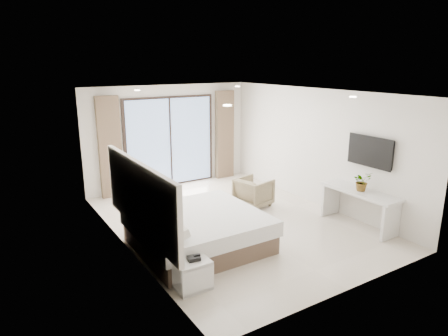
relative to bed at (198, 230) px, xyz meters
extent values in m
plane|color=beige|center=(1.20, 0.66, -0.32)|extent=(6.20, 6.20, 0.00)
cube|color=silver|center=(1.20, 3.76, 1.03)|extent=(4.60, 0.02, 2.70)
cube|color=silver|center=(1.20, -2.44, 1.03)|extent=(4.60, 0.02, 2.70)
cube|color=silver|center=(-1.10, 0.66, 1.03)|extent=(0.02, 6.20, 2.70)
cube|color=silver|center=(3.50, 0.66, 1.03)|extent=(0.02, 6.20, 2.70)
cube|color=white|center=(1.20, 0.66, 2.38)|extent=(4.60, 6.20, 0.02)
cube|color=silver|center=(-1.05, 0.00, 0.83)|extent=(0.08, 3.00, 1.20)
cube|color=black|center=(3.45, -0.90, 1.23)|extent=(0.06, 1.00, 0.58)
cube|color=black|center=(3.41, -0.90, 1.23)|extent=(0.02, 1.04, 0.62)
cube|color=black|center=(1.20, 3.73, 0.88)|extent=(2.56, 0.04, 2.42)
cube|color=#7E9ACA|center=(1.20, 3.70, 0.88)|extent=(2.40, 0.01, 2.30)
cube|color=brown|center=(-0.45, 3.62, 0.93)|extent=(0.55, 0.14, 2.50)
cube|color=brown|center=(2.85, 3.62, 0.93)|extent=(0.55, 0.14, 2.50)
cylinder|color=white|center=(-0.10, -1.14, 2.36)|extent=(0.12, 0.12, 0.02)
cylinder|color=white|center=(2.50, -1.14, 2.36)|extent=(0.12, 0.12, 0.02)
cylinder|color=white|center=(-0.10, 2.46, 2.36)|extent=(0.12, 0.12, 0.02)
cylinder|color=white|center=(2.50, 2.46, 2.36)|extent=(0.12, 0.12, 0.02)
cube|color=brown|center=(0.02, 0.00, -0.15)|extent=(2.13, 2.02, 0.34)
cube|color=silver|center=(0.02, 0.00, 0.16)|extent=(2.21, 2.10, 0.28)
cube|color=white|center=(-0.75, -0.69, 0.36)|extent=(0.28, 0.43, 0.14)
cube|color=white|center=(-0.75, -0.23, 0.36)|extent=(0.28, 0.43, 0.14)
cube|color=white|center=(-0.75, 0.23, 0.36)|extent=(0.28, 0.43, 0.14)
cube|color=white|center=(-0.75, 0.69, 0.36)|extent=(0.28, 0.43, 0.14)
cube|color=silver|center=(-0.73, -1.18, 0.12)|extent=(0.51, 0.42, 0.05)
cube|color=silver|center=(-0.73, -1.18, -0.30)|extent=(0.51, 0.42, 0.05)
cube|color=silver|center=(-0.73, -1.36, -0.09)|extent=(0.50, 0.05, 0.41)
cube|color=silver|center=(-0.73, -0.99, -0.09)|extent=(0.50, 0.05, 0.41)
cube|color=black|center=(-0.71, -1.19, 0.17)|extent=(0.20, 0.17, 0.06)
cube|color=silver|center=(3.24, -0.90, 0.42)|extent=(0.52, 1.68, 0.06)
cube|color=silver|center=(3.24, -1.66, 0.03)|extent=(0.50, 0.06, 0.71)
cube|color=silver|center=(3.24, -0.14, 0.03)|extent=(0.50, 0.06, 0.71)
imported|color=#33662D|center=(3.24, -0.92, 0.60)|extent=(0.43, 0.46, 0.30)
imported|color=#998B64|center=(2.13, 1.19, 0.05)|extent=(0.82, 0.85, 0.74)
camera|label=1|loc=(-3.14, -5.91, 2.96)|focal=32.00mm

